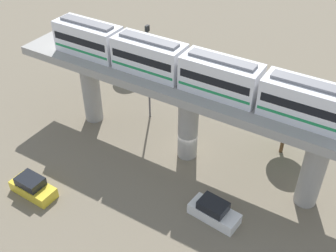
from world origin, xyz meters
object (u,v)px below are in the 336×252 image
(train, at_px, (183,66))
(parked_car_white, at_px, (214,212))
(parked_car_yellow, at_px, (33,187))
(tree_near_viaduct, at_px, (287,120))
(signal_post, at_px, (149,70))
(tree_mid_lot, at_px, (129,44))

(train, relative_size, parked_car_white, 6.29)
(parked_car_yellow, bearing_deg, tree_near_viaduct, -43.35)
(train, height_order, signal_post, train)
(tree_near_viaduct, xyz_separation_m, tree_mid_lot, (5.26, 22.01, 0.04))
(tree_near_viaduct, xyz_separation_m, signal_post, (-1.80, 14.32, 2.01))
(train, bearing_deg, parked_car_white, -132.17)
(train, xyz_separation_m, tree_mid_lot, (10.47, 13.62, -5.71))
(parked_car_white, xyz_separation_m, parked_car_yellow, (-5.74, 14.72, 0.00))
(tree_near_viaduct, bearing_deg, parked_car_yellow, 135.10)
(train, relative_size, parked_car_yellow, 6.46)
(parked_car_white, bearing_deg, signal_post, 59.22)
(train, distance_m, signal_post, 7.79)
(parked_car_white, distance_m, tree_near_viaduct, 11.62)
(signal_post, bearing_deg, tree_near_viaduct, -82.82)
(train, distance_m, parked_car_white, 12.39)
(tree_near_viaduct, bearing_deg, train, 121.79)
(tree_mid_lot, bearing_deg, train, -127.55)
(tree_near_viaduct, distance_m, tree_mid_lot, 22.63)
(tree_mid_lot, bearing_deg, parked_car_white, -129.09)
(parked_car_yellow, xyz_separation_m, tree_mid_lot, (22.02, 5.31, 3.15))
(parked_car_yellow, height_order, tree_near_viaduct, tree_near_viaduct)
(train, relative_size, tree_mid_lot, 4.84)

